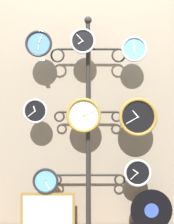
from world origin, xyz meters
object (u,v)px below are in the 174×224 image
Objects in this scene: clock_middle_center at (83,115)px; picture_frame at (47,213)px; display_stand at (87,168)px; clock_top_center at (82,41)px; clock_middle_right at (137,117)px; vinyl_record at (150,210)px; clock_top_right at (133,49)px; clock_top_left at (38,44)px; clock_bottom_left at (45,181)px; clock_middle_left at (34,111)px; clock_bottom_right at (137,173)px.

picture_frame is (-0.30, 0.01, -0.82)m from clock_middle_center.
display_stand is at bearing 13.14° from picture_frame.
clock_middle_right is (0.46, 0.01, -0.63)m from clock_top_center.
clock_top_right is at bearing -162.11° from vinyl_record.
clock_top_left is 0.37m from clock_top_center.
clock_top_right is at bearing -0.70° from clock_bottom_left.
clock_bottom_left is at bearing 179.30° from clock_top_right.
clock_middle_left is 0.40m from clock_middle_center.
clock_top_left is 1.70m from vinyl_record.
vinyl_record is at bearing 17.89° from clock_top_right.
clock_middle_left reaches higher than clock_bottom_right.
display_stand is 1.09m from clock_top_right.
clock_bottom_right is 0.83m from picture_frame.
clock_top_center is 1.19m from clock_bottom_right.
clock_middle_left is (-0.83, -0.01, -0.52)m from clock_top_right.
clock_middle_right is (0.42, -0.10, 0.44)m from display_stand.
clock_top_center is 0.62m from clock_middle_center.
clock_middle_center is (0.01, 0.02, -0.62)m from clock_top_center.
clock_top_center is 0.60× the size of vinyl_record.
display_stand is at bearing 165.86° from clock_top_right.
clock_top_center reaches higher than clock_middle_center.
picture_frame is (-0.76, 0.02, -0.81)m from clock_middle_right.
clock_middle_center is 0.91× the size of clock_middle_right.
clock_top_center is 0.43m from clock_top_right.
clock_top_right is at bearing 1.77° from clock_top_center.
display_stand reaches higher than clock_top_center.
clock_top_right is 1.55m from picture_frame.
clock_top_left is 1.06× the size of clock_top_center.
vinyl_record is at bearing -5.11° from display_stand.
clock_top_right reaches higher than vinyl_record.
clock_bottom_right is (0.83, 0.03, -1.08)m from clock_top_left.
clock_top_left is at bearing -177.64° from clock_middle_center.
clock_middle_center reaches higher than picture_frame.
display_stand is 8.21× the size of clock_bottom_right.
clock_middle_right is 0.91× the size of vinyl_record.
clock_top_center is 0.66× the size of clock_middle_right.
display_stand reaches higher than clock_middle_right.
clock_top_right is 1.33m from clock_bottom_left.
clock_top_right is at bearing -179.09° from clock_middle_right.
display_stand is 0.64m from vinyl_record.
clock_top_left is 1.42m from picture_frame.
clock_middle_right is (0.03, 0.00, -0.57)m from clock_top_right.
clock_middle_right is at bearing -158.11° from vinyl_record.
clock_top_center is 1.47m from picture_frame.
clock_bottom_right is at bearing 1.58° from clock_middle_left.
display_stand is 1.14m from clock_top_left.
clock_top_left is at bearing -179.26° from clock_top_right.
clock_bottom_left is 0.48× the size of picture_frame.
display_stand is 0.50m from picture_frame.
picture_frame is (0.02, 0.01, -0.27)m from clock_bottom_left.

